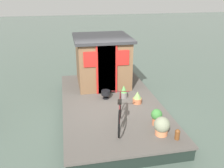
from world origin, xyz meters
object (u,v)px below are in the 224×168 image
Objects in this scene: bicycle at (120,113)px; houseboat_cabin at (102,60)px; potted_plant_ivy at (124,92)px; potted_plant_thyme at (162,126)px; potted_plant_rosemary at (137,98)px; potted_plant_geranium at (157,116)px; charcoal_grill at (106,93)px; mooring_bollard at (177,134)px.

houseboat_cabin is at bearing -0.78° from bicycle.
potted_plant_ivy is at bearing -17.20° from bicycle.
bicycle is 3.34× the size of potted_plant_thyme.
bicycle reaches higher than potted_plant_ivy.
bicycle is at bearing 144.98° from potted_plant_rosemary.
charcoal_grill is (1.90, 1.05, -0.06)m from potted_plant_geranium.
potted_plant_thyme is (-0.48, 0.04, -0.01)m from potted_plant_geranium.
potted_plant_thyme reaches higher than potted_plant_ivy.
potted_plant_thyme is at bearing 174.77° from potted_plant_geranium.
charcoal_grill is 1.08× the size of mooring_bollard.
mooring_bollard is at bearing -164.86° from potted_plant_ivy.
houseboat_cabin reaches higher than charcoal_grill.
potted_plant_ivy is at bearing 13.55° from potted_plant_geranium.
potted_plant_ivy is (1.86, 0.45, -0.05)m from potted_plant_geranium.
potted_plant_rosemary is 1.07m from charcoal_grill.
bicycle is 3.77× the size of potted_plant_ivy.
potted_plant_ivy reaches higher than charcoal_grill.
houseboat_cabin is 7.69× the size of mooring_bollard.
bicycle is 5.90× the size of mooring_bollard.
bicycle is at bearing 56.10° from potted_plant_thyme.
potted_plant_geranium is (-0.15, -0.98, -0.13)m from bicycle.
houseboat_cabin reaches higher than potted_plant_thyme.
potted_plant_thyme is at bearing -177.45° from potted_plant_rosemary.
mooring_bollard is at bearing -125.90° from bicycle.
bicycle reaches higher than mooring_bollard.
potted_plant_geranium is at bearing 18.97° from mooring_bollard.
potted_plant_rosemary is at bearing -157.38° from houseboat_cabin.
bicycle reaches higher than potted_plant_thyme.
potted_plant_geranium reaches higher than potted_plant_rosemary.
bicycle is at bearing 81.58° from potted_plant_geranium.
charcoal_grill reaches higher than mooring_bollard.
potted_plant_ivy is 0.61m from charcoal_grill.
potted_plant_geranium is 0.80m from mooring_bollard.
mooring_bollard is at bearing -163.60° from houseboat_cabin.
potted_plant_ivy is 2.71m from mooring_bollard.
houseboat_cabin reaches higher than potted_plant_rosemary.
potted_plant_rosemary is 0.59m from potted_plant_ivy.
potted_plant_thyme is 2.59m from charcoal_grill.
potted_plant_ivy is at bearing -93.87° from charcoal_grill.
charcoal_grill is (-1.41, 0.12, -0.72)m from houseboat_cabin.
mooring_bollard is (-0.90, -1.24, -0.24)m from bicycle.
houseboat_cabin is at bearing 16.40° from mooring_bollard.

